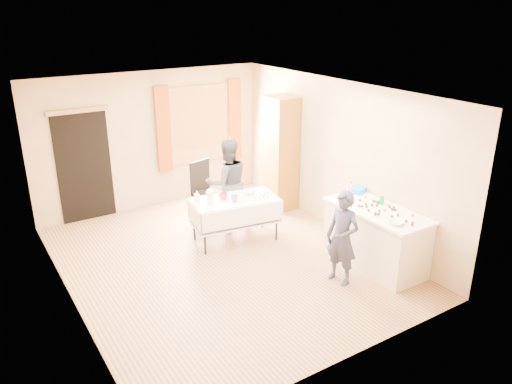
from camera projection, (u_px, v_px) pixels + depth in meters
floor at (223, 261)px, 7.76m from camera, size 4.50×5.50×0.02m
ceiling at (219, 92)px, 6.83m from camera, size 4.50×5.50×0.02m
wall_back at (151, 140)px, 9.47m from camera, size 4.50×0.02×2.60m
wall_front at (350, 258)px, 5.12m from camera, size 4.50×0.02×2.60m
wall_left at (61, 215)px, 6.16m from camera, size 0.02×5.50×2.60m
wall_right at (339, 157)px, 8.43m from camera, size 0.02×5.50×2.60m
window_frame at (199, 124)px, 9.87m from camera, size 1.32×0.06×1.52m
window_pane at (200, 124)px, 9.86m from camera, size 1.20×0.02×1.40m
curtain_left at (163, 129)px, 9.44m from camera, size 0.28×0.06×1.65m
curtain_right at (235, 120)px, 10.22m from camera, size 0.28×0.06×1.65m
doorway at (84, 167)px, 8.90m from camera, size 0.95×0.04×2.00m
door_lintel at (77, 111)px, 8.52m from camera, size 1.05×0.06×0.08m
cabinet at (280, 154)px, 9.41m from camera, size 0.50×0.60×2.16m
counter at (376, 237)px, 7.49m from camera, size 0.77×1.62×0.91m
party_table at (235, 216)px, 8.26m from camera, size 1.50×0.92×0.75m
chair at (207, 201)px, 9.20m from camera, size 0.54×0.54×1.07m
girl at (342, 238)px, 6.94m from camera, size 0.65×0.56×1.37m
woman at (228, 183)px, 8.73m from camera, size 1.02×0.92×1.59m
soda_can at (382, 200)px, 7.48m from camera, size 0.07×0.07×0.12m
mixing_bowl at (396, 223)px, 6.82m from camera, size 0.33×0.33×0.05m
foam_block at (348, 195)px, 7.74m from camera, size 0.17×0.13×0.08m
blue_basket at (359, 190)px, 7.97m from camera, size 0.35×0.29×0.08m
pitcher at (210, 198)px, 7.88m from camera, size 0.12×0.12×0.22m
cup_red at (223, 196)px, 8.10m from camera, size 0.16×0.16×0.11m
cup_rainbow at (235, 199)px, 8.00m from camera, size 0.17×0.17×0.11m
small_bowl at (249, 192)px, 8.34m from camera, size 0.31×0.31×0.06m
pastry_tray at (266, 196)px, 8.24m from camera, size 0.28×0.20×0.02m
bottle at (197, 196)px, 8.03m from camera, size 0.12×0.12×0.17m
cake_balls at (381, 208)px, 7.30m from camera, size 0.47×1.13×0.04m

